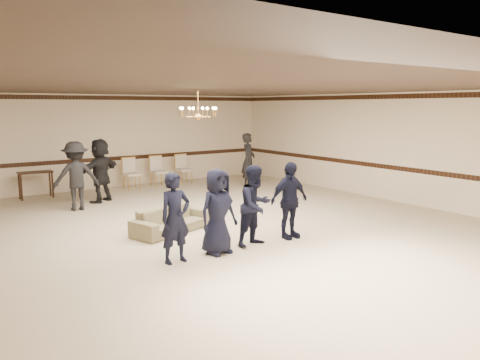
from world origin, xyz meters
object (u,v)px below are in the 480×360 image
(boy_a, at_px, (175,218))
(banquet_chair_right, at_px, (184,169))
(boy_b, at_px, (218,211))
(adult_left, at_px, (76,176))
(boy_d, at_px, (289,200))
(banquet_chair_mid, at_px, (159,172))
(settee, at_px, (172,220))
(adult_right, at_px, (248,160))
(chandelier, at_px, (198,103))
(boy_c, at_px, (255,206))
(adult_mid, at_px, (100,170))
(console_table, at_px, (36,185))
(banquet_chair_left, at_px, (132,174))

(boy_a, xyz_separation_m, banquet_chair_right, (4.20, 7.50, -0.30))
(boy_b, distance_m, adult_left, 5.47)
(boy_a, xyz_separation_m, boy_d, (2.70, 0.00, 0.00))
(banquet_chair_mid, bearing_deg, adult_left, -151.92)
(settee, bearing_deg, boy_d, -64.17)
(adult_right, bearing_deg, boy_d, -157.92)
(chandelier, xyz_separation_m, boy_c, (-0.02, -2.29, -2.05))
(adult_mid, height_order, banquet_chair_mid, adult_mid)
(settee, xyz_separation_m, adult_mid, (-0.19, 4.18, 0.66))
(adult_left, xyz_separation_m, adult_mid, (0.90, 0.70, 0.00))
(boy_c, distance_m, banquet_chair_mid, 7.64)
(chandelier, relative_size, banquet_chair_right, 0.89)
(boy_c, height_order, settee, boy_c)
(adult_mid, distance_m, banquet_chair_mid, 2.95)
(adult_mid, bearing_deg, banquet_chair_right, 171.51)
(adult_mid, height_order, console_table, adult_mid)
(boy_a, height_order, boy_d, same)
(chandelier, bearing_deg, boy_a, -128.56)
(boy_b, xyz_separation_m, console_table, (-1.70, 7.70, -0.40))
(chandelier, distance_m, adult_right, 5.53)
(chandelier, xyz_separation_m, banquet_chair_right, (2.37, 5.22, -2.35))
(boy_b, relative_size, banquet_chair_right, 1.56)
(settee, distance_m, adult_right, 6.23)
(boy_a, xyz_separation_m, adult_left, (-0.23, 5.35, 0.11))
(boy_d, bearing_deg, banquet_chair_left, 93.63)
(boy_c, relative_size, boy_d, 1.00)
(banquet_chair_left, xyz_separation_m, banquet_chair_right, (2.00, 0.00, 0.00))
(adult_right, distance_m, banquet_chair_mid, 3.19)
(settee, bearing_deg, banquet_chair_left, 57.94)
(boy_a, distance_m, boy_c, 1.80)
(adult_left, distance_m, banquet_chair_right, 4.94)
(settee, xyz_separation_m, adult_left, (-1.09, 3.48, 0.66))
(settee, height_order, adult_left, adult_left)
(chandelier, bearing_deg, boy_c, -90.61)
(boy_d, relative_size, adult_mid, 0.88)
(boy_d, distance_m, settee, 2.68)
(adult_right, relative_size, banquet_chair_left, 1.78)
(adult_left, bearing_deg, boy_c, 118.27)
(boy_c, bearing_deg, banquet_chair_left, 77.42)
(boy_d, distance_m, banquet_chair_left, 7.53)
(settee, relative_size, adult_right, 1.02)
(chandelier, distance_m, boy_b, 3.21)
(boy_b, height_order, console_table, boy_b)
(boy_a, height_order, boy_b, same)
(boy_b, xyz_separation_m, boy_c, (0.90, 0.00, 0.00))
(adult_mid, distance_m, banquet_chair_left, 2.15)
(boy_a, xyz_separation_m, banquet_chair_mid, (3.20, 7.50, -0.30))
(adult_mid, bearing_deg, adult_right, 144.70)
(boy_d, bearing_deg, adult_mid, 108.36)
(boy_a, distance_m, adult_right, 8.08)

